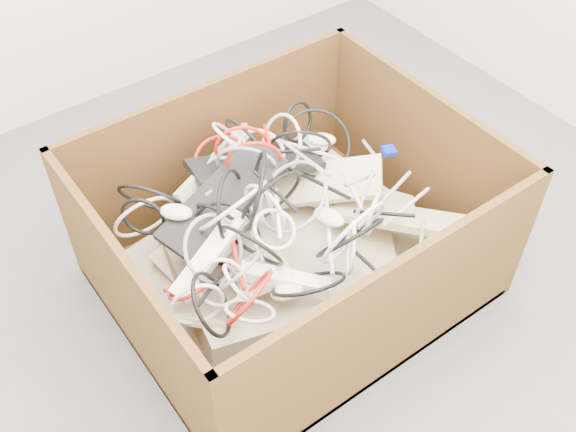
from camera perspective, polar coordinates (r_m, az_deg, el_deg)
ground at (r=2.29m, az=1.94°, el=-7.53°), size 3.00×3.00×0.00m
cardboard_box at (r=2.24m, az=-0.01°, el=-3.24°), size 1.14×0.95×0.56m
keyboard_pile at (r=2.17m, az=-0.09°, el=-0.18°), size 1.01×0.86×0.37m
mice_scatter at (r=2.03m, az=-1.63°, el=-0.15°), size 0.70×0.52×0.15m
power_strip_left at (r=1.94m, az=-6.57°, el=-3.26°), size 0.31×0.16×0.13m
power_strip_right at (r=1.95m, az=-0.25°, el=-5.33°), size 0.23×0.22×0.09m
vga_plug at (r=2.32m, az=8.46°, el=5.44°), size 0.06×0.05×0.03m
cable_tangle at (r=2.04m, az=-2.57°, el=1.04°), size 0.97×0.82×0.45m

